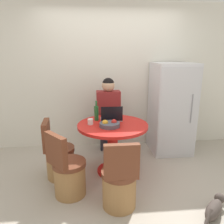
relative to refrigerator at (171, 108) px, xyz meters
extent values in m
plane|color=#B2A899|center=(-1.06, -1.02, -0.79)|extent=(12.00, 12.00, 0.00)
cube|color=silver|center=(-1.06, 0.40, 0.51)|extent=(7.00, 0.06, 2.60)
cube|color=silver|center=(0.00, 0.01, 0.00)|extent=(0.67, 0.69, 1.58)
cube|color=silver|center=(0.00, -0.35, 0.00)|extent=(0.65, 0.01, 1.48)
cylinder|color=gray|center=(0.20, -0.36, 0.08)|extent=(0.02, 0.02, 0.47)
cylinder|color=red|center=(-1.11, -0.69, -0.76)|extent=(0.46, 0.46, 0.05)
cylinder|color=red|center=(-1.11, -0.69, -0.40)|extent=(0.15, 0.15, 0.67)
cylinder|color=red|center=(-1.11, -0.69, -0.05)|extent=(1.00, 1.00, 0.04)
cylinder|color=#9E7042|center=(-1.69, -1.17, -0.59)|extent=(0.39, 0.39, 0.40)
cylinder|color=brown|center=(-1.69, -1.17, -0.36)|extent=(0.41, 0.41, 0.06)
cube|color=brown|center=(-1.81, -1.27, -0.14)|extent=(0.29, 0.33, 0.39)
cylinder|color=#9E7042|center=(-1.86, -0.74, -0.59)|extent=(0.39, 0.39, 0.40)
cylinder|color=brown|center=(-1.86, -0.74, -0.36)|extent=(0.41, 0.41, 0.06)
cube|color=brown|center=(-2.02, -0.76, -0.14)|extent=(0.10, 0.37, 0.39)
cylinder|color=#9E7042|center=(-1.10, -1.44, -0.59)|extent=(0.39, 0.39, 0.40)
cylinder|color=brown|center=(-1.10, -1.44, -0.36)|extent=(0.41, 0.41, 0.06)
cube|color=brown|center=(-1.10, -1.61, -0.14)|extent=(0.37, 0.07, 0.39)
cube|color=#2D2D38|center=(-1.11, 0.13, -0.56)|extent=(0.28, 0.16, 0.45)
cube|color=#2D2D38|center=(-1.11, 0.07, -0.26)|extent=(0.32, 0.36, 0.14)
cube|color=maroon|center=(-1.11, -0.01, 0.07)|extent=(0.40, 0.22, 0.52)
sphere|color=tan|center=(-1.11, -0.01, 0.42)|extent=(0.21, 0.21, 0.21)
sphere|color=black|center=(-1.11, -0.01, 0.45)|extent=(0.20, 0.20, 0.20)
cube|color=#B7B7BC|center=(-1.11, -0.49, -0.02)|extent=(0.31, 0.20, 0.02)
cube|color=black|center=(-1.11, -0.59, 0.09)|extent=(0.31, 0.01, 0.21)
cylinder|color=#4C4C56|center=(-1.16, -0.80, 0.00)|extent=(0.28, 0.28, 0.05)
sphere|color=red|center=(-1.10, -0.78, 0.03)|extent=(0.08, 0.08, 0.08)
sphere|color=orange|center=(-1.22, -0.80, 0.03)|extent=(0.08, 0.08, 0.08)
cylinder|color=white|center=(-1.42, -0.68, 0.01)|extent=(0.08, 0.08, 0.08)
cylinder|color=#23602D|center=(-1.33, -0.48, 0.08)|extent=(0.07, 0.07, 0.21)
cylinder|color=#23602D|center=(-1.33, -0.48, 0.22)|extent=(0.03, 0.03, 0.08)
ellipsoid|color=#473D38|center=(-0.10, -1.71, -0.71)|extent=(0.37, 0.36, 0.16)
sphere|color=#473D38|center=(0.05, -1.57, -0.68)|extent=(0.12, 0.12, 0.12)
cylinder|color=#473D38|center=(-0.22, -1.83, -0.69)|extent=(0.14, 0.13, 0.13)
camera|label=1|loc=(-1.39, -3.61, 0.94)|focal=35.00mm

